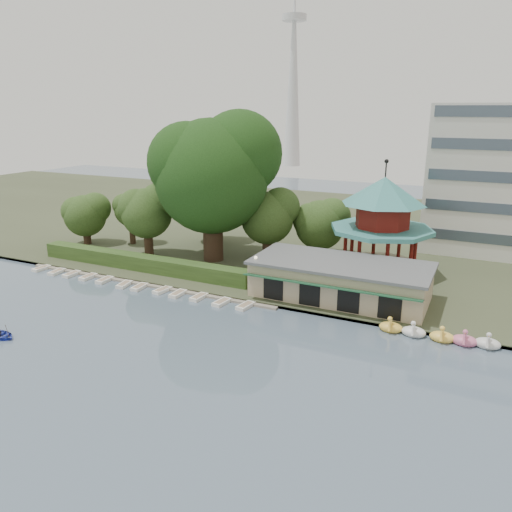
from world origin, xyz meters
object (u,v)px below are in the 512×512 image
Objects in this scene: dock at (145,283)px; pavilion at (382,216)px; boathouse at (340,279)px; big_tree at (214,169)px.

pavilion reaches higher than dock.
boathouse reaches higher than dock.
big_tree is (3.20, 11.04, 12.23)m from dock.
dock is 16.78m from big_tree.
boathouse is 22.19m from big_tree.
pavilion is at bearing 10.26° from big_tree.
dock is 1.76× the size of big_tree.
big_tree is at bearing 73.84° from dock.
pavilion is 0.70× the size of big_tree.
dock is 22.62m from boathouse.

